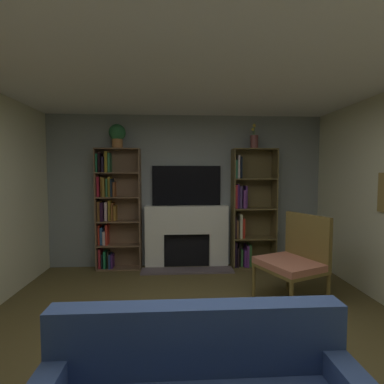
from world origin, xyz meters
TOP-DOWN VIEW (x-y plane):
  - ground_plane at (0.00, 0.00)m, footprint 6.55×6.55m
  - wall_back_accent at (0.00, 2.76)m, footprint 4.80×0.06m
  - ceiling at (0.00, 0.00)m, footprint 4.80×5.57m
  - fireplace at (0.00, 2.63)m, footprint 1.51×0.49m
  - tv at (0.00, 2.70)m, footprint 1.17×0.06m
  - bookshelf_left at (-1.23, 2.63)m, footprint 0.73×0.26m
  - bookshelf_right at (1.04, 2.61)m, footprint 0.73×0.33m
  - potted_plant at (-1.14, 2.58)m, footprint 0.27×0.27m
  - vase_with_flowers at (1.14, 2.58)m, footprint 0.13×0.13m
  - armchair at (1.31, 1.19)m, footprint 0.86×0.89m

SIDE VIEW (x-z plane):
  - ground_plane at x=0.00m, z-range 0.00..0.00m
  - fireplace at x=0.00m, z-range 0.02..1.08m
  - armchair at x=1.31m, z-range 0.01..1.10m
  - bookshelf_right at x=1.04m, z-range -0.09..1.93m
  - bookshelf_left at x=-1.23m, z-range 0.01..2.03m
  - wall_back_accent at x=0.00m, z-range 0.00..2.60m
  - tv at x=0.00m, z-range 1.06..1.74m
  - vase_with_flowers at x=1.14m, z-range 1.95..2.37m
  - potted_plant at x=-1.14m, z-range 2.05..2.44m
  - ceiling at x=0.00m, z-range 2.60..2.66m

